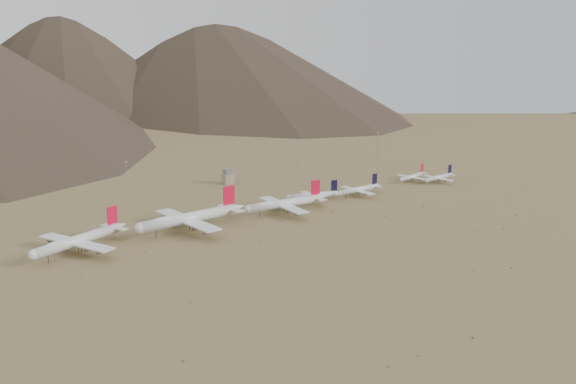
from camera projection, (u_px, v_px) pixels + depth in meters
ground at (285, 223)px, 410.98m from camera, size 3000.00×3000.00×0.00m
widebody_west at (78, 240)px, 354.59m from camera, size 64.83×51.98×20.37m
widebody_centre at (189, 218)px, 394.35m from camera, size 79.31×61.10×23.55m
widebody_east at (285, 203)px, 433.80m from camera, size 66.60×51.36×19.78m
narrowbody_a at (314, 195)px, 464.21m from camera, size 43.62×32.27×14.75m
narrowbody_b at (359, 189)px, 482.34m from camera, size 44.59×31.86×14.71m
narrowbody_c at (413, 176)px, 530.44m from camera, size 37.96×27.71×12.62m
narrowbody_d at (439, 177)px, 526.79m from camera, size 38.69×27.87×12.77m
control_tower at (228, 177)px, 520.76m from camera, size 8.00×8.00×12.00m
mast_west at (127, 176)px, 482.86m from camera, size 2.00×0.60×25.70m
mast_centre at (238, 168)px, 512.51m from camera, size 2.00×0.60×25.70m
mast_east at (298, 152)px, 586.14m from camera, size 2.00×0.60×25.70m
mast_far_east at (377, 144)px, 626.57m from camera, size 2.00×0.60×25.70m
desert_scrub at (414, 254)px, 351.30m from camera, size 425.86×184.39×0.94m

